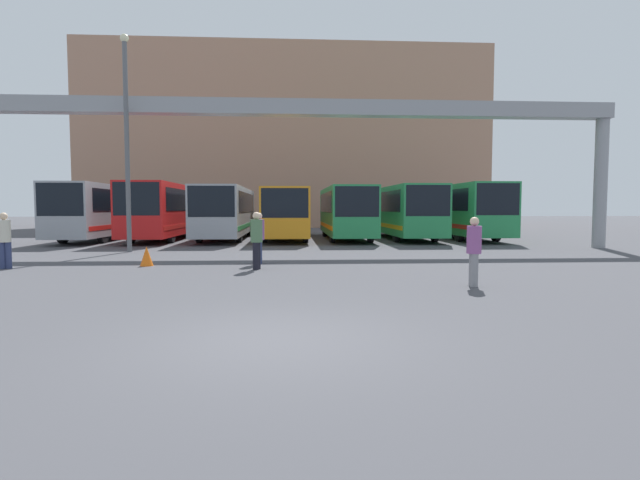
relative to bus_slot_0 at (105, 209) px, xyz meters
name	(u,v)px	position (x,y,z in m)	size (l,w,h in m)	color
ground_plane	(274,341)	(10.94, -23.74, -1.87)	(200.00, 200.00, 0.00)	#47474C
building_backdrop	(287,143)	(10.94, 22.37, 6.90)	(39.51, 12.00, 17.53)	tan
overhead_gantry	(284,123)	(10.94, -7.85, 3.92)	(30.81, 0.80, 6.83)	gray
bus_slot_0	(105,209)	(0.00, 0.00, 0.00)	(2.46, 11.76, 3.24)	#999EA5
bus_slot_1	(165,208)	(3.65, -0.16, 0.03)	(2.49, 11.43, 3.30)	red
bus_slot_2	(227,210)	(7.30, 0.27, -0.07)	(2.55, 12.30, 3.12)	#999EA5
bus_slot_3	(286,211)	(10.94, -0.08, -0.12)	(2.61, 11.59, 3.01)	orange
bus_slot_4	(346,210)	(14.59, -0.72, -0.07)	(2.47, 10.31, 3.12)	#268C4C
bus_slot_5	(403,209)	(18.24, -0.31, -0.03)	(2.53, 11.14, 3.19)	#268C4C
bus_slot_6	(458,208)	(21.89, 0.24, 0.03)	(2.50, 12.24, 3.29)	#268C4C
pedestrian_mid_left	(256,239)	(10.14, -15.26, -0.91)	(0.37, 0.37, 1.80)	black
pedestrian_near_center	(259,237)	(10.13, -13.79, -0.93)	(0.37, 0.37, 1.76)	navy
pedestrian_near_right	(5,239)	(2.16, -14.62, -0.92)	(0.37, 0.37, 1.79)	navy
pedestrian_far_center	(474,250)	(15.70, -18.98, -0.96)	(0.36, 0.36, 1.71)	gray
traffic_cone	(147,256)	(6.42, -14.10, -1.54)	(0.43, 0.43, 0.65)	orange
lamp_post	(127,136)	(4.18, -8.73, 3.17)	(0.36, 0.36, 9.33)	#595B60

